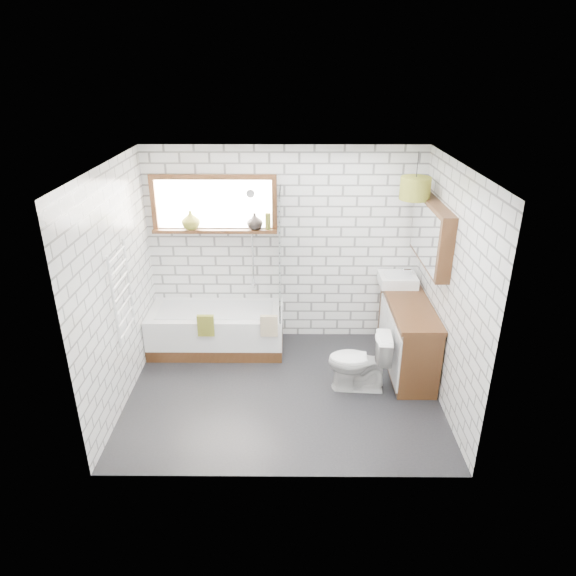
{
  "coord_description": "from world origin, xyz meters",
  "views": [
    {
      "loc": [
        0.08,
        -4.79,
        3.39
      ],
      "look_at": [
        0.05,
        0.25,
        1.15
      ],
      "focal_mm": 32.0,
      "sensor_mm": 36.0,
      "label": 1
    }
  ],
  "objects_px": {
    "vanity": "(407,334)",
    "basin": "(398,280)",
    "pendant": "(415,188)",
    "bathtub": "(217,329)",
    "toilet": "(359,362)"
  },
  "relations": [
    {
      "from": "bathtub",
      "to": "vanity",
      "type": "xyz_separation_m",
      "value": [
        2.32,
        -0.38,
        0.15
      ]
    },
    {
      "from": "toilet",
      "to": "pendant",
      "type": "distance_m",
      "value": 2.01
    },
    {
      "from": "vanity",
      "to": "pendant",
      "type": "xyz_separation_m",
      "value": [
        -0.01,
        0.27,
        1.68
      ]
    },
    {
      "from": "basin",
      "to": "pendant",
      "type": "height_order",
      "value": "pendant"
    },
    {
      "from": "bathtub",
      "to": "toilet",
      "type": "bearing_deg",
      "value": -27.3
    },
    {
      "from": "vanity",
      "to": "bathtub",
      "type": "bearing_deg",
      "value": 170.76
    },
    {
      "from": "bathtub",
      "to": "pendant",
      "type": "bearing_deg",
      "value": -2.61
    },
    {
      "from": "basin",
      "to": "toilet",
      "type": "distance_m",
      "value": 1.28
    },
    {
      "from": "vanity",
      "to": "basin",
      "type": "distance_m",
      "value": 0.7
    },
    {
      "from": "bathtub",
      "to": "pendant",
      "type": "xyz_separation_m",
      "value": [
        2.31,
        -0.11,
        1.83
      ]
    },
    {
      "from": "bathtub",
      "to": "basin",
      "type": "bearing_deg",
      "value": 3.1
    },
    {
      "from": "bathtub",
      "to": "basin",
      "type": "height_order",
      "value": "basin"
    },
    {
      "from": "vanity",
      "to": "toilet",
      "type": "bearing_deg",
      "value": -141.63
    },
    {
      "from": "vanity",
      "to": "basin",
      "type": "bearing_deg",
      "value": 96.84
    },
    {
      "from": "vanity",
      "to": "toilet",
      "type": "xyz_separation_m",
      "value": [
        -0.63,
        -0.5,
        -0.08
      ]
    }
  ]
}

